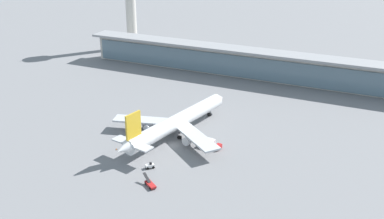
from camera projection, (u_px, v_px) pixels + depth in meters
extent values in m
plane|color=slate|center=(173.00, 145.00, 161.33)|extent=(1200.00, 1200.00, 0.00)
cylinder|color=white|center=(178.00, 121.00, 167.62)|extent=(15.98, 53.40, 5.62)
cone|color=white|center=(219.00, 99.00, 189.16)|extent=(6.40, 6.04, 5.51)
cone|color=white|center=(124.00, 149.00, 146.08)|extent=(6.18, 7.06, 5.06)
cube|color=black|center=(215.00, 99.00, 186.38)|extent=(4.59, 3.11, 0.68)
cube|color=#B7BABF|center=(145.00, 120.00, 170.96)|extent=(25.03, 12.15, 0.68)
cube|color=#B7BABF|center=(196.00, 137.00, 157.76)|extent=(23.04, 19.63, 0.68)
cylinder|color=silver|center=(150.00, 127.00, 169.70)|extent=(3.84, 4.60, 3.10)
cylinder|color=silver|center=(189.00, 140.00, 159.67)|extent=(3.84, 4.60, 3.10)
cube|color=gold|center=(133.00, 125.00, 147.16)|extent=(2.00, 6.79, 8.73)
cube|color=#B7BABF|center=(132.00, 143.00, 148.88)|extent=(16.05, 7.23, 0.48)
cylinder|color=black|center=(167.00, 133.00, 168.94)|extent=(1.41, 1.56, 1.36)
cylinder|color=black|center=(180.00, 137.00, 165.56)|extent=(1.41, 1.56, 1.36)
cylinder|color=black|center=(209.00, 115.00, 185.31)|extent=(1.41, 1.56, 1.36)
cube|color=gray|center=(161.00, 123.00, 175.97)|extent=(3.09, 3.12, 1.50)
cylinder|color=silver|center=(149.00, 123.00, 174.39)|extent=(5.57, 5.31, 2.10)
cylinder|color=black|center=(158.00, 124.00, 176.97)|extent=(0.86, 0.81, 0.90)
cylinder|color=black|center=(159.00, 126.00, 175.02)|extent=(0.86, 0.81, 0.90)
cylinder|color=black|center=(144.00, 126.00, 175.42)|extent=(0.86, 0.81, 0.90)
cylinder|color=black|center=(145.00, 128.00, 173.47)|extent=(0.86, 0.81, 0.90)
cube|color=silver|center=(150.00, 166.00, 145.68)|extent=(3.03, 3.05, 0.90)
cube|color=black|center=(151.00, 163.00, 145.47)|extent=(0.99, 0.99, 0.70)
cylinder|color=black|center=(148.00, 168.00, 144.91)|extent=(0.83, 0.84, 0.90)
cylinder|color=black|center=(146.00, 166.00, 146.14)|extent=(0.83, 0.84, 0.90)
cylinder|color=black|center=(153.00, 167.00, 145.56)|extent=(0.83, 0.84, 0.90)
cylinder|color=black|center=(152.00, 165.00, 146.79)|extent=(0.83, 0.84, 0.90)
cube|color=#B21E1E|center=(150.00, 184.00, 135.53)|extent=(4.98, 4.19, 0.60)
cube|color=black|center=(147.00, 178.00, 137.03)|extent=(3.78, 2.97, 1.72)
cylinder|color=black|center=(146.00, 183.00, 136.59)|extent=(0.90, 0.74, 0.90)
cylinder|color=black|center=(150.00, 182.00, 137.37)|extent=(0.90, 0.74, 0.90)
cylinder|color=black|center=(150.00, 189.00, 133.93)|extent=(0.90, 0.74, 0.90)
cylinder|color=black|center=(155.00, 187.00, 134.71)|extent=(0.90, 0.74, 0.90)
cube|color=#234C9E|center=(146.00, 144.00, 160.65)|extent=(3.22, 5.12, 0.60)
cube|color=black|center=(147.00, 138.00, 162.46)|extent=(2.10, 4.04, 1.72)
cylinder|color=black|center=(145.00, 142.00, 162.39)|extent=(0.55, 0.94, 0.90)
cylinder|color=black|center=(149.00, 142.00, 162.22)|extent=(0.55, 0.94, 0.90)
cylinder|color=black|center=(143.00, 146.00, 159.31)|extent=(0.55, 0.94, 0.90)
cylinder|color=black|center=(147.00, 147.00, 159.14)|extent=(0.55, 0.94, 0.90)
cube|color=#B21E1E|center=(219.00, 146.00, 157.66)|extent=(2.05, 2.49, 1.50)
cube|color=black|center=(221.00, 146.00, 157.16)|extent=(0.36, 2.07, 0.70)
cube|color=silver|center=(209.00, 142.00, 159.38)|extent=(4.83, 2.81, 2.50)
cylinder|color=black|center=(218.00, 147.00, 159.17)|extent=(0.93, 0.38, 0.90)
cylinder|color=black|center=(215.00, 149.00, 157.50)|extent=(0.93, 0.38, 0.90)
cylinder|color=black|center=(206.00, 143.00, 161.48)|extent=(0.93, 0.38, 0.90)
cylinder|color=black|center=(203.00, 146.00, 159.81)|extent=(0.93, 0.38, 0.90)
cube|color=beige|center=(248.00, 64.00, 230.58)|extent=(180.00, 8.00, 14.00)
cube|color=slate|center=(246.00, 67.00, 227.25)|extent=(176.40, 0.50, 11.20)
cube|color=gray|center=(248.00, 51.00, 225.97)|extent=(183.60, 12.80, 1.20)
cylinder|color=beige|center=(131.00, 6.00, 279.08)|extent=(6.40, 6.40, 52.83)
cone|color=orange|center=(116.00, 149.00, 157.74)|extent=(0.44, 0.44, 0.70)
cube|color=black|center=(116.00, 150.00, 157.87)|extent=(0.62, 0.62, 0.04)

